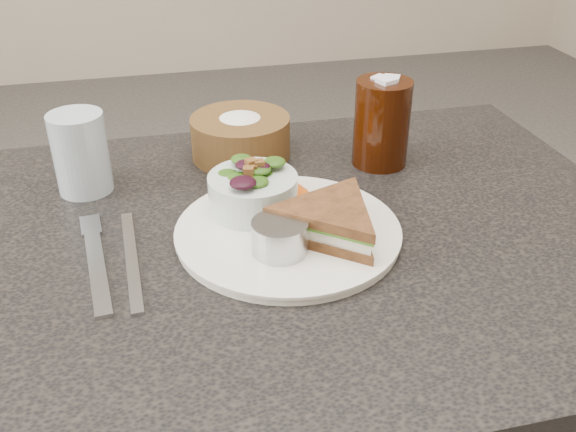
% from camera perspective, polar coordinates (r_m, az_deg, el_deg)
% --- Properties ---
extents(dinner_plate, '(0.28, 0.28, 0.01)m').
position_cam_1_polar(dinner_plate, '(0.81, 0.00, -1.47)').
color(dinner_plate, silver).
rests_on(dinner_plate, dining_table).
extents(sandwich, '(0.23, 0.23, 0.04)m').
position_cam_1_polar(sandwich, '(0.78, 3.79, -0.42)').
color(sandwich, brown).
rests_on(sandwich, dinner_plate).
extents(salad_bowl, '(0.12, 0.12, 0.07)m').
position_cam_1_polar(salad_bowl, '(0.83, -3.15, 2.62)').
color(salad_bowl, '#B7C7BF').
rests_on(salad_bowl, dinner_plate).
extents(dressing_ramekin, '(0.08, 0.08, 0.04)m').
position_cam_1_polar(dressing_ramekin, '(0.75, -0.74, -1.89)').
color(dressing_ramekin, '#AAACAF').
rests_on(dressing_ramekin, dinner_plate).
extents(orange_wedge, '(0.10, 0.10, 0.03)m').
position_cam_1_polar(orange_wedge, '(0.87, -0.32, 2.76)').
color(orange_wedge, '#E95B11').
rests_on(orange_wedge, dinner_plate).
extents(fork, '(0.04, 0.19, 0.01)m').
position_cam_1_polar(fork, '(0.78, -16.63, -4.32)').
color(fork, '#B1B3B5').
rests_on(fork, dining_table).
extents(knife, '(0.02, 0.21, 0.00)m').
position_cam_1_polar(knife, '(0.79, -13.74, -3.72)').
color(knife, '#B1B2B4').
rests_on(knife, dining_table).
extents(bread_basket, '(0.20, 0.20, 0.09)m').
position_cam_1_polar(bread_basket, '(1.00, -4.26, 7.63)').
color(bread_basket, brown).
rests_on(bread_basket, dining_table).
extents(cola_glass, '(0.10, 0.10, 0.14)m').
position_cam_1_polar(cola_glass, '(0.98, 8.35, 8.49)').
color(cola_glass, black).
rests_on(cola_glass, dining_table).
extents(water_glass, '(0.09, 0.09, 0.11)m').
position_cam_1_polar(water_glass, '(0.94, -17.95, 5.35)').
color(water_glass, '#A3B2BF').
rests_on(water_glass, dining_table).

